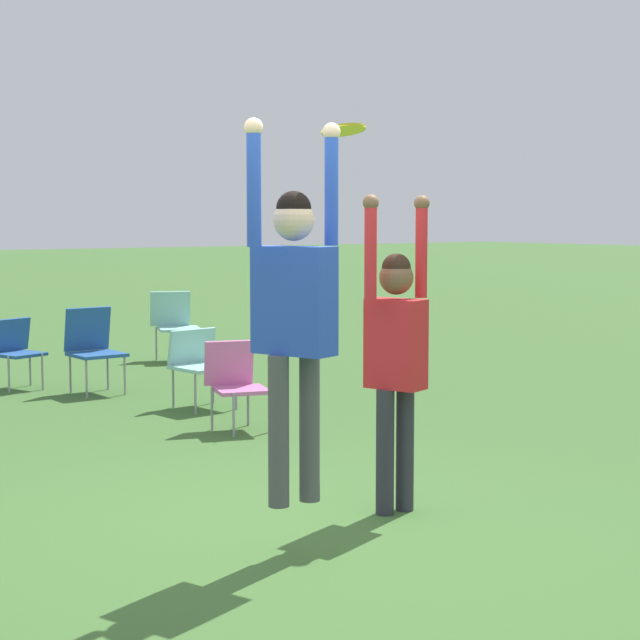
% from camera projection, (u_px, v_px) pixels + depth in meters
% --- Properties ---
extents(ground_plane, '(120.00, 120.00, 0.00)m').
position_uv_depth(ground_plane, '(302.00, 532.00, 6.62)').
color(ground_plane, '#3D662D').
extents(person_jumping, '(0.63, 0.52, 2.18)m').
position_uv_depth(person_jumping, '(294.00, 302.00, 6.04)').
color(person_jumping, '#4C4C51').
rests_on(person_jumping, ground_plane).
extents(person_defending, '(0.53, 0.42, 2.09)m').
position_uv_depth(person_defending, '(396.00, 346.00, 6.97)').
color(person_defending, '#2D2D38').
rests_on(person_defending, ground_plane).
extents(frisbee, '(0.28, 0.27, 0.07)m').
position_uv_depth(frisbee, '(344.00, 130.00, 6.54)').
color(frisbee, yellow).
extents(camping_chair_0, '(0.54, 0.59, 0.95)m').
position_uv_depth(camping_chair_0, '(93.00, 344.00, 11.89)').
color(camping_chair_0, gray).
rests_on(camping_chair_0, ground_plane).
extents(camping_chair_1, '(0.71, 0.76, 0.94)m').
position_uv_depth(camping_chair_1, '(175.00, 321.00, 14.64)').
color(camping_chair_1, gray).
rests_on(camping_chair_1, ground_plane).
extents(camping_chair_2, '(0.58, 0.62, 0.80)m').
position_uv_depth(camping_chair_2, '(16.00, 347.00, 12.21)').
color(camping_chair_2, gray).
rests_on(camping_chair_2, ground_plane).
extents(camping_chair_4, '(0.61, 0.65, 0.80)m').
position_uv_depth(camping_chair_4, '(200.00, 360.00, 10.97)').
color(camping_chair_4, gray).
rests_on(camping_chair_4, ground_plane).
extents(camping_chair_5, '(0.57, 0.62, 0.82)m').
position_uv_depth(camping_chair_5, '(235.00, 379.00, 9.81)').
color(camping_chair_5, gray).
rests_on(camping_chair_5, ground_plane).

